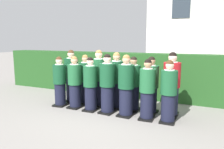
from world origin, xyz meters
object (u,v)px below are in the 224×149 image
at_px(student_rear_row_2, 99,79).
at_px(student_rear_row_4, 133,85).
at_px(student_rear_row_3, 116,82).
at_px(student_rear_row_5, 151,86).
at_px(student_rear_row_1, 86,80).
at_px(student_front_row_1, 75,84).
at_px(student_front_row_2, 90,85).
at_px(student_front_row_3, 107,85).
at_px(student_rear_row_0, 72,77).
at_px(student_front_row_4, 126,87).
at_px(student_front_row_0, 60,83).
at_px(student_front_row_6, 169,93).
at_px(student_front_row_5, 147,91).
at_px(student_in_red_blazer, 171,86).

xyz_separation_m(student_rear_row_2, student_rear_row_4, (1.12, -0.02, -0.08)).
height_order(student_rear_row_3, student_rear_row_5, student_rear_row_3).
relative_size(student_rear_row_1, student_rear_row_4, 1.00).
bearing_deg(student_front_row_1, student_rear_row_1, 84.33).
relative_size(student_front_row_1, student_front_row_2, 1.01).
height_order(student_front_row_2, student_front_row_3, student_front_row_3).
bearing_deg(student_rear_row_0, student_front_row_4, -14.91).
xyz_separation_m(student_front_row_3, student_rear_row_1, (-1.03, 0.54, -0.04)).
relative_size(student_front_row_3, student_rear_row_3, 0.99).
distance_m(student_front_row_1, student_rear_row_3, 1.24).
xyz_separation_m(student_front_row_0, student_rear_row_5, (2.72, 0.49, 0.03)).
bearing_deg(student_front_row_4, student_rear_row_1, 160.69).
xyz_separation_m(student_front_row_0, student_front_row_2, (1.10, -0.02, 0.01)).
bearing_deg(student_front_row_6, student_front_row_5, -179.13).
xyz_separation_m(student_front_row_2, student_rear_row_4, (1.11, 0.51, 0.01)).
distance_m(student_front_row_0, student_rear_row_4, 2.27).
xyz_separation_m(student_rear_row_4, student_in_red_blazer, (1.07, -0.00, 0.07)).
relative_size(student_front_row_0, student_front_row_6, 0.99).
bearing_deg(student_front_row_4, student_in_red_blazer, 24.70).
distance_m(student_front_row_1, student_rear_row_2, 0.75).
height_order(student_front_row_0, student_front_row_4, student_front_row_4).
height_order(student_front_row_3, student_rear_row_0, student_rear_row_0).
relative_size(student_front_row_1, student_rear_row_2, 0.90).
bearing_deg(student_front_row_5, student_rear_row_3, 152.98).
height_order(student_front_row_0, student_front_row_3, student_front_row_3).
relative_size(student_front_row_5, student_rear_row_0, 0.91).
height_order(student_rear_row_0, student_rear_row_4, student_rear_row_0).
distance_m(student_rear_row_2, student_rear_row_3, 0.58).
xyz_separation_m(student_front_row_3, student_rear_row_0, (-1.57, 0.55, 0.03)).
bearing_deg(student_front_row_4, student_rear_row_5, 42.72).
bearing_deg(student_front_row_1, student_front_row_6, -0.83).
distance_m(student_front_row_5, student_rear_row_2, 1.76).
xyz_separation_m(student_front_row_6, student_rear_row_3, (-1.62, 0.55, 0.06)).
bearing_deg(student_front_row_2, student_front_row_5, -0.49).
relative_size(student_rear_row_2, student_rear_row_3, 1.03).
bearing_deg(student_front_row_1, student_front_row_3, -0.84).
bearing_deg(student_in_red_blazer, student_rear_row_2, 179.32).
bearing_deg(student_rear_row_5, student_rear_row_0, 178.57).
distance_m(student_rear_row_3, student_rear_row_5, 1.05).
height_order(student_front_row_0, student_rear_row_2, student_rear_row_2).
bearing_deg(student_rear_row_2, student_rear_row_3, 0.58).
bearing_deg(student_rear_row_4, student_front_row_1, -164.03).
bearing_deg(student_in_red_blazer, student_rear_row_4, 179.81).
bearing_deg(student_in_red_blazer, student_rear_row_0, 178.89).
distance_m(student_front_row_6, student_in_red_blazer, 0.52).
xyz_separation_m(student_rear_row_2, student_in_red_blazer, (2.19, -0.03, -0.01)).
xyz_separation_m(student_front_row_1, student_rear_row_3, (1.13, 0.51, 0.06)).
distance_m(student_front_row_2, student_front_row_3, 0.53).
bearing_deg(student_rear_row_2, student_front_row_4, -25.95).
xyz_separation_m(student_rear_row_1, student_rear_row_4, (1.62, -0.05, -0.00)).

